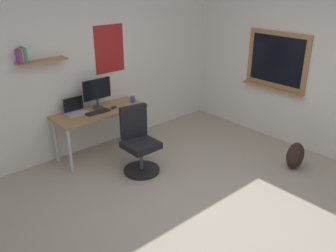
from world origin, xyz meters
The scene contains 11 objects.
ground_plane centered at (0.00, 0.00, 0.00)m, with size 5.20×5.20×0.00m, color #9E9384.
wall_back centered at (0.00, 2.45, 1.30)m, with size 5.00×0.30×2.60m.
wall_right centered at (2.45, 0.03, 1.30)m, with size 0.22×5.00×2.60m.
desk centered at (-0.15, 2.09, 0.65)m, with size 1.42×0.57×0.72m.
office_chair centered at (-0.03, 1.28, 0.41)m, with size 0.52×0.52×0.95m.
laptop centered at (-0.47, 2.23, 0.78)m, with size 0.31×0.21×0.23m.
monitor_primary centered at (-0.12, 2.18, 0.99)m, with size 0.46×0.17×0.46m.
keyboard centered at (-0.22, 2.02, 0.73)m, with size 0.37×0.13×0.02m, color black.
computer_mouse centered at (0.06, 2.02, 0.74)m, with size 0.10×0.06×0.03m, color #262628.
coffee_mug centered at (0.46, 2.07, 0.77)m, with size 0.08×0.08×0.09m, color #334CA5.
backpack centered at (1.70, -0.19, 0.20)m, with size 0.32×0.22×0.40m, color black.
Camera 1 is at (-2.73, -2.41, 2.66)m, focal length 38.28 mm.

